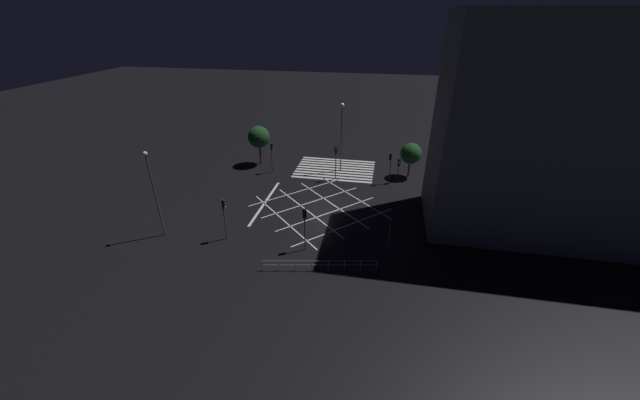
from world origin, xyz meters
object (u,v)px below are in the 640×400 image
(traffic_light_nw_cross, at_px, (389,233))
(street_tree_near, at_px, (411,153))
(traffic_light_sw_cross, at_px, (399,165))
(traffic_light_se_main, at_px, (272,152))
(street_lamp_west, at_px, (153,185))
(street_tree_far, at_px, (259,137))
(traffic_light_median_south, at_px, (336,156))
(street_lamp_east, at_px, (342,123))
(traffic_light_ne_main, at_px, (224,211))
(traffic_light_sw_main, at_px, (390,162))
(traffic_light_median_north, at_px, (305,221))

(traffic_light_nw_cross, bearing_deg, street_tree_near, -7.29)
(traffic_light_sw_cross, bearing_deg, traffic_light_se_main, -90.40)
(traffic_light_sw_cross, relative_size, street_lamp_west, 0.37)
(traffic_light_sw_cross, distance_m, street_tree_far, 19.83)
(traffic_light_median_south, bearing_deg, street_lamp_east, 175.84)
(traffic_light_ne_main, height_order, street_tree_far, street_tree_far)
(traffic_light_se_main, height_order, traffic_light_sw_main, traffic_light_se_main)
(traffic_light_nw_cross, bearing_deg, traffic_light_median_south, 24.18)
(street_tree_near, height_order, street_tree_far, street_tree_far)
(traffic_light_sw_cross, xyz_separation_m, street_tree_far, (19.57, -2.73, 1.70))
(traffic_light_median_south, bearing_deg, traffic_light_sw_cross, 94.76)
(traffic_light_se_main, relative_size, traffic_light_median_south, 0.91)
(traffic_light_ne_main, height_order, traffic_light_median_north, traffic_light_ne_main)
(traffic_light_median_north, xyz_separation_m, street_lamp_west, (14.36, 0.26, 2.40))
(traffic_light_sw_cross, bearing_deg, traffic_light_ne_main, -44.75)
(traffic_light_se_main, bearing_deg, traffic_light_ne_main, -88.05)
(street_tree_near, bearing_deg, street_lamp_west, 38.23)
(traffic_light_median_south, relative_size, street_tree_near, 0.99)
(traffic_light_nw_cross, relative_size, traffic_light_median_north, 0.83)
(traffic_light_sw_cross, bearing_deg, traffic_light_median_north, -26.85)
(traffic_light_median_north, xyz_separation_m, traffic_light_sw_cross, (-8.47, -16.73, -0.76))
(traffic_light_nw_cross, xyz_separation_m, traffic_light_sw_main, (0.21, -16.05, 0.36))
(street_tree_near, bearing_deg, traffic_light_ne_main, 46.29)
(traffic_light_median_south, bearing_deg, traffic_light_median_north, -1.50)
(traffic_light_sw_main, distance_m, street_lamp_east, 8.25)
(traffic_light_ne_main, height_order, traffic_light_se_main, traffic_light_ne_main)
(traffic_light_se_main, distance_m, traffic_light_median_north, 18.83)
(traffic_light_nw_cross, relative_size, traffic_light_sw_cross, 1.10)
(traffic_light_median_south, bearing_deg, traffic_light_nw_cross, 24.18)
(traffic_light_ne_main, relative_size, street_lamp_east, 0.47)
(traffic_light_ne_main, xyz_separation_m, traffic_light_sw_cross, (-16.32, -16.46, -0.78))
(traffic_light_median_south, xyz_separation_m, traffic_light_median_north, (0.42, 16.06, -0.16))
(street_tree_far, bearing_deg, street_tree_near, 178.40)
(traffic_light_sw_main, distance_m, traffic_light_median_south, 6.93)
(traffic_light_median_south, xyz_separation_m, street_tree_far, (11.52, -3.40, 0.78))
(traffic_light_se_main, distance_m, traffic_light_nw_cross, 23.07)
(traffic_light_median_south, height_order, street_tree_far, street_tree_far)
(traffic_light_sw_main, relative_size, traffic_light_median_north, 0.94)
(traffic_light_ne_main, bearing_deg, street_tree_near, 46.29)
(traffic_light_se_main, relative_size, traffic_light_median_north, 0.96)
(street_lamp_west, bearing_deg, street_lamp_east, -127.52)
(traffic_light_nw_cross, relative_size, street_tree_far, 0.65)
(traffic_light_sw_main, relative_size, street_tree_far, 0.74)
(street_lamp_west, relative_size, street_tree_far, 1.58)
(traffic_light_ne_main, height_order, street_tree_near, street_tree_near)
(street_lamp_east, relative_size, street_tree_far, 1.67)
(traffic_light_median_north, relative_size, traffic_light_sw_cross, 1.33)
(traffic_light_se_main, relative_size, traffic_light_sw_cross, 1.28)
(traffic_light_median_south, bearing_deg, traffic_light_se_main, -95.11)
(traffic_light_se_main, bearing_deg, traffic_light_nw_cross, -46.23)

